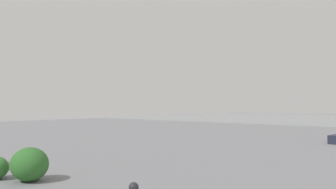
% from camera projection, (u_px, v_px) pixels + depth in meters
% --- Properties ---
extents(shrub_low, '(0.89, 0.81, 0.76)m').
position_uv_depth(shrub_low, '(30.00, 164.00, 7.61)').
color(shrub_low, '#2D6628').
rests_on(shrub_low, ground).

